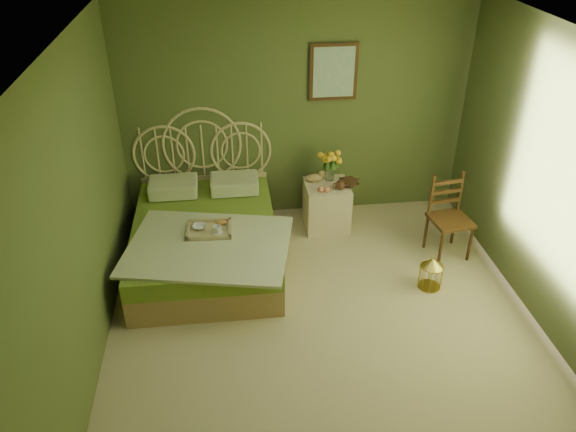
{
  "coord_description": "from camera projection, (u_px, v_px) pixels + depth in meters",
  "views": [
    {
      "loc": [
        -0.81,
        -3.82,
        3.61
      ],
      "look_at": [
        -0.24,
        1.0,
        0.66
      ],
      "focal_mm": 35.0,
      "sensor_mm": 36.0,
      "label": 1
    }
  ],
  "objects": [
    {
      "name": "ceiling",
      "position": [
        340.0,
        48.0,
        3.84
      ],
      "size": [
        4.5,
        4.5,
        0.0
      ],
      "primitive_type": "plane",
      "rotation": [
        3.14,
        0.0,
        0.0
      ],
      "color": "silver",
      "rests_on": "wall_back"
    },
    {
      "name": "cereal_bowl",
      "position": [
        199.0,
        227.0,
        5.71
      ],
      "size": [
        0.15,
        0.15,
        0.03
      ],
      "primitive_type": "imported",
      "rotation": [
        0.0,
        0.0,
        -0.09
      ],
      "color": "white",
      "rests_on": "bed"
    },
    {
      "name": "chair",
      "position": [
        449.0,
        211.0,
        6.07
      ],
      "size": [
        0.46,
        0.46,
        0.92
      ],
      "rotation": [
        0.0,
        0.0,
        0.14
      ],
      "color": "#311D0D",
      "rests_on": "floor"
    },
    {
      "name": "birdcage",
      "position": [
        431.0,
        273.0,
        5.67
      ],
      "size": [
        0.23,
        0.23,
        0.35
      ],
      "rotation": [
        0.0,
        0.0,
        0.31
      ],
      "color": "#B6973A",
      "rests_on": "floor"
    },
    {
      "name": "wall_art",
      "position": [
        334.0,
        72.0,
        6.21
      ],
      "size": [
        0.54,
        0.04,
        0.64
      ],
      "color": "#311D0D",
      "rests_on": "wall_back"
    },
    {
      "name": "nightstand",
      "position": [
        327.0,
        200.0,
        6.59
      ],
      "size": [
        0.5,
        0.5,
        0.98
      ],
      "color": "beige",
      "rests_on": "floor"
    },
    {
      "name": "book_upper",
      "position": [
        342.0,
        181.0,
        6.49
      ],
      "size": [
        0.26,
        0.28,
        0.02
      ],
      "primitive_type": "imported",
      "rotation": [
        0.0,
        0.0,
        -0.49
      ],
      "color": "#472819",
      "rests_on": "nightstand"
    },
    {
      "name": "wall_right",
      "position": [
        566.0,
        196.0,
        4.72
      ],
      "size": [
        0.0,
        4.5,
        4.5
      ],
      "primitive_type": "plane",
      "rotation": [
        1.57,
        0.0,
        -1.57
      ],
      "color": "#4E562D",
      "rests_on": "floor"
    },
    {
      "name": "bed",
      "position": [
        206.0,
        236.0,
        6.02
      ],
      "size": [
        1.77,
        2.23,
        1.38
      ],
      "color": "tan",
      "rests_on": "floor"
    },
    {
      "name": "floor",
      "position": [
        326.0,
        331.0,
        5.19
      ],
      "size": [
        4.5,
        4.5,
        0.0
      ],
      "primitive_type": "plane",
      "color": "#C2AD8C",
      "rests_on": "ground"
    },
    {
      "name": "coffee_cup",
      "position": [
        217.0,
        230.0,
        5.62
      ],
      "size": [
        0.11,
        0.11,
        0.08
      ],
      "primitive_type": "imported",
      "rotation": [
        0.0,
        0.0,
        0.31
      ],
      "color": "white",
      "rests_on": "bed"
    },
    {
      "name": "book_lower",
      "position": [
        342.0,
        183.0,
        6.5
      ],
      "size": [
        0.2,
        0.25,
        0.02
      ],
      "primitive_type": "imported",
      "rotation": [
        0.0,
        0.0,
        0.19
      ],
      "color": "#381E0F",
      "rests_on": "nightstand"
    },
    {
      "name": "wall_back",
      "position": [
        296.0,
        111.0,
        6.43
      ],
      "size": [
        4.0,
        0.0,
        4.0
      ],
      "primitive_type": "plane",
      "rotation": [
        1.57,
        0.0,
        0.0
      ],
      "color": "#4E562D",
      "rests_on": "floor"
    },
    {
      "name": "wall_left",
      "position": [
        77.0,
        226.0,
        4.32
      ],
      "size": [
        0.0,
        4.5,
        4.5
      ],
      "primitive_type": "plane",
      "rotation": [
        1.57,
        0.0,
        1.57
      ],
      "color": "#4E562D",
      "rests_on": "floor"
    }
  ]
}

